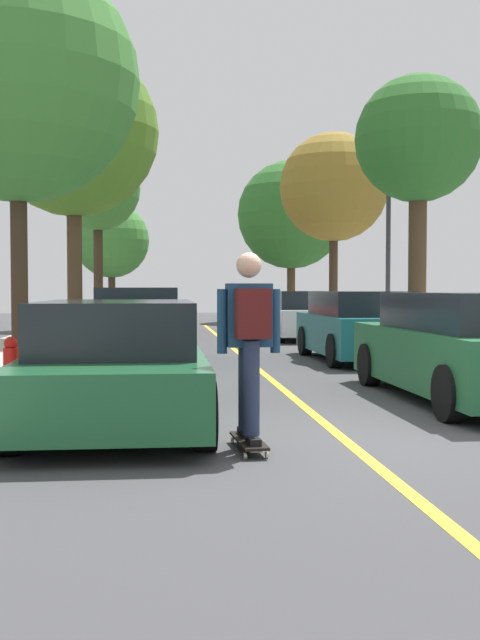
{
  "coord_description": "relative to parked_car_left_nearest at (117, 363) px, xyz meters",
  "views": [
    {
      "loc": [
        -1.78,
        -7.42,
        1.47
      ],
      "look_at": [
        -0.3,
        6.95,
        0.89
      ],
      "focal_mm": 43.4,
      "sensor_mm": 36.0,
      "label": 1
    }
  ],
  "objects": [
    {
      "name": "street_tree_left_far",
      "position": [
        -1.78,
        20.17,
        4.44
      ],
      "size": [
        3.1,
        3.1,
        6.56
      ],
      "color": "#3D2D1E",
      "rests_on": "sidewalk_left"
    },
    {
      "name": "parked_car_left_near",
      "position": [
        0.0,
        6.83,
        0.06
      ],
      "size": [
        1.91,
        4.32,
        1.49
      ],
      "color": "#196066",
      "rests_on": "ground"
    },
    {
      "name": "streetlamp",
      "position": [
        6.26,
        10.68,
        2.62
      ],
      "size": [
        0.36,
        0.24,
        5.47
      ],
      "color": "#38383D",
      "rests_on": "sidewalk_right"
    },
    {
      "name": "fire_hydrant",
      "position": [
        -1.5,
        1.91,
        -0.17
      ],
      "size": [
        0.2,
        0.2,
        0.7
      ],
      "color": "#B2140F",
      "rests_on": "sidewalk_left"
    },
    {
      "name": "parked_car_right_nearest",
      "position": [
        4.51,
        1.19,
        0.05
      ],
      "size": [
        1.98,
        4.65,
        1.42
      ],
      "color": "#1E5B33",
      "rests_on": "ground"
    },
    {
      "name": "street_tree_right_near",
      "position": [
        6.29,
        17.09,
        4.21
      ],
      "size": [
        3.65,
        3.65,
        6.57
      ],
      "color": "#3D2D1E",
      "rests_on": "sidewalk_right"
    },
    {
      "name": "skateboard",
      "position": [
        1.27,
        -1.62,
        -0.57
      ],
      "size": [
        0.28,
        0.85,
        0.1
      ],
      "color": "black",
      "rests_on": "ground"
    },
    {
      "name": "parked_car_left_nearest",
      "position": [
        0.0,
        0.0,
        0.0
      ],
      "size": [
        1.96,
        4.53,
        1.34
      ],
      "color": "#1E5B33",
      "rests_on": "ground"
    },
    {
      "name": "street_tree_right_nearest",
      "position": [
        6.29,
        8.53,
        4.13
      ],
      "size": [
        2.86,
        2.86,
        6.15
      ],
      "color": "#4C3823",
      "rests_on": "sidewalk_right"
    },
    {
      "name": "parked_car_left_far",
      "position": [
        -0.0,
        12.89,
        0.03
      ],
      "size": [
        1.93,
        4.68,
        1.4
      ],
      "color": "#B7B7BC",
      "rests_on": "ground"
    },
    {
      "name": "parked_car_right_near",
      "position": [
        4.51,
        6.88,
        0.05
      ],
      "size": [
        1.92,
        4.2,
        1.42
      ],
      "color": "#196066",
      "rests_on": "ground"
    },
    {
      "name": "street_tree_left_farthest",
      "position": [
        -1.78,
        28.03,
        3.06
      ],
      "size": [
        3.5,
        3.5,
        5.35
      ],
      "color": "#3D2D1E",
      "rests_on": "sidewalk_left"
    },
    {
      "name": "ground",
      "position": [
        2.25,
        -1.13,
        -0.66
      ],
      "size": [
        80.0,
        80.0,
        0.0
      ],
      "primitive_type": "plane",
      "color": "#424244"
    },
    {
      "name": "street_tree_left_near",
      "position": [
        -1.78,
        12.32,
        4.94
      ],
      "size": [
        4.48,
        4.48,
        7.72
      ],
      "color": "#4C3823",
      "rests_on": "sidewalk_left"
    },
    {
      "name": "skateboarder",
      "position": [
        1.27,
        -1.66,
        0.41
      ],
      "size": [
        0.58,
        0.71,
        1.7
      ],
      "color": "black",
      "rests_on": "skateboard"
    },
    {
      "name": "center_line",
      "position": [
        2.25,
        2.87,
        -0.65
      ],
      "size": [
        0.12,
        39.2,
        0.01
      ],
      "primitive_type": "cube",
      "color": "gold",
      "rests_on": "ground"
    },
    {
      "name": "parked_car_left_farthest",
      "position": [
        0.0,
        18.64,
        0.01
      ],
      "size": [
        1.93,
        4.5,
        1.34
      ],
      "color": "maroon",
      "rests_on": "ground"
    },
    {
      "name": "street_tree_right_far",
      "position": [
        6.29,
        25.55,
        4.09
      ],
      "size": [
        4.8,
        4.8,
        7.02
      ],
      "color": "#4C3823",
      "rests_on": "sidewalk_right"
    },
    {
      "name": "street_tree_left_nearest",
      "position": [
        -1.78,
        4.2,
        4.13
      ],
      "size": [
        3.9,
        3.9,
        6.61
      ],
      "color": "#3D2D1E",
      "rests_on": "sidewalk_left"
    },
    {
      "name": "parked_car_right_far",
      "position": [
        4.51,
        13.62,
        0.03
      ],
      "size": [
        1.91,
        4.41,
        1.4
      ],
      "color": "white",
      "rests_on": "ground"
    }
  ]
}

